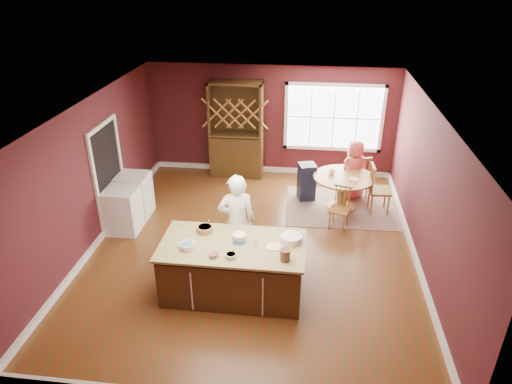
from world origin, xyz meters
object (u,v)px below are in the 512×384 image
chair_east (380,189)px  seated_woman (354,170)px  washer (123,210)px  baker (237,222)px  dryer (134,195)px  hutch (236,130)px  toddler (309,166)px  layer_cake (239,238)px  high_chair (307,181)px  chair_north (359,174)px  chair_south (339,208)px  kitchen_island (233,269)px  dining_table (343,185)px

chair_east → seated_woman: 0.82m
chair_east → washer: 5.32m
baker → dryer: baker is taller
hutch → dryer: 3.02m
baker → toddler: bearing=-127.3°
chair_east → washer: chair_east is taller
layer_cake → high_chair: size_ratio=0.34×
layer_cake → chair_north: size_ratio=0.30×
seated_woman → high_chair: seated_woman is taller
chair_south → seated_woman: seated_woman is taller
chair_east → baker: bearing=126.5°
dryer → layer_cake: bearing=-39.9°
kitchen_island → seated_woman: seated_woman is taller
baker → kitchen_island: bearing=80.2°
dining_table → hutch: hutch is taller
kitchen_island → chair_north: (2.28, 3.80, 0.06)m
seated_woman → toddler: bearing=-19.0°
dining_table → seated_woman: seated_woman is taller
kitchen_island → chair_east: bearing=48.7°
chair_east → dining_table: bearing=80.5°
baker → hutch: (-0.61, 3.81, 0.30)m
baker → toddler: (1.18, 2.71, -0.07)m
high_chair → toddler: size_ratio=3.40×
washer → chair_south: bearing=8.1°
layer_cake → chair_north: bearing=59.4°
toddler → dryer: toddler is taller
layer_cake → dryer: layer_cake is taller
toddler → chair_south: bearing=-62.2°
layer_cake → chair_south: (1.69, 2.11, -0.53)m
chair_east → toddler: size_ratio=4.21×
high_chair → washer: size_ratio=0.98×
chair_east → toddler: (-1.52, 0.43, 0.26)m
baker → chair_south: size_ratio=1.96×
layer_cake → high_chair: layer_cake is taller
chair_south → chair_north: bearing=90.5°
kitchen_island → toddler: bearing=71.9°
baker → chair_south: 2.39m
chair_south → toddler: 1.44m
high_chair → hutch: hutch is taller
baker → high_chair: 2.95m
high_chair → layer_cake: bearing=-122.9°
chair_south → chair_north: chair_north is taller
chair_north → washer: bearing=4.2°
kitchen_island → chair_south: 2.85m
chair_south → dryer: 4.26m
toddler → hutch: hutch is taller
kitchen_island → washer: size_ratio=2.51×
chair_east → toddler: chair_east is taller
layer_cake → chair_south: bearing=51.4°
washer → toddler: bearing=27.0°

